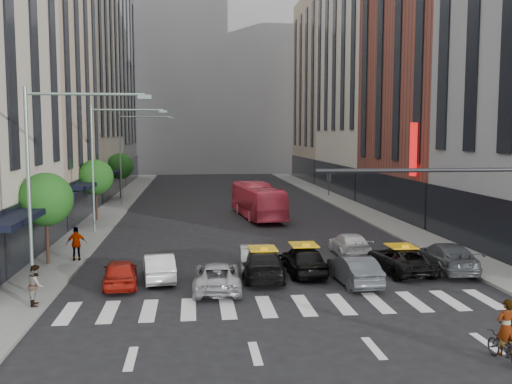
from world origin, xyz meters
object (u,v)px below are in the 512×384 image
object	(u,v)px
streetlamp_far	(130,147)
pedestrian_near	(36,285)
streetlamp_mid	(106,152)
pedestrian_far	(77,244)
taxi_center	(304,260)
bus	(258,201)
car_white_front	(159,267)
taxi_left	(263,264)
car_red	(120,273)
streetlamp_near	(51,163)
motorcycle	(505,348)

from	to	relation	value
streetlamp_far	pedestrian_near	xyz separation A→B (m)	(-0.36, -33.71, -4.92)
streetlamp_mid	pedestrian_far	size ratio (longest dim) A/B	4.77
taxi_center	bus	size ratio (longest dim) A/B	0.42
car_white_front	pedestrian_near	world-z (taller)	pedestrian_near
pedestrian_near	pedestrian_far	world-z (taller)	pedestrian_far
taxi_center	pedestrian_near	distance (m)	12.82
taxi_left	bus	bearing A→B (deg)	-93.18
car_white_front	bus	bearing A→B (deg)	-116.48
car_red	pedestrian_far	world-z (taller)	pedestrian_far
streetlamp_near	car_red	bearing A→B (deg)	27.31
bus	pedestrian_near	size ratio (longest dim) A/B	6.34
streetlamp_near	bus	size ratio (longest dim) A/B	0.85
taxi_center	pedestrian_near	size ratio (longest dim) A/B	2.65
motorcycle	bus	bearing A→B (deg)	-88.59
streetlamp_far	bus	bearing A→B (deg)	-39.26
car_red	streetlamp_near	bearing A→B (deg)	21.87
motorcycle	pedestrian_far	size ratio (longest dim) A/B	0.95
streetlamp_near	taxi_center	distance (m)	13.04
streetlamp_near	motorcycle	xyz separation A→B (m)	(15.74, -9.13, -5.43)
pedestrian_near	taxi_left	bearing A→B (deg)	-77.34
streetlamp_mid	car_red	bearing A→B (deg)	-79.76
car_white_front	motorcycle	world-z (taller)	car_white_front
streetlamp_far	motorcycle	world-z (taller)	streetlamp_far
streetlamp_near	pedestrian_near	world-z (taller)	streetlamp_near
streetlamp_near	pedestrian_far	world-z (taller)	streetlamp_near
taxi_left	pedestrian_near	distance (m)	10.60
streetlamp_far	car_red	distance (m)	31.19
streetlamp_far	taxi_left	bearing A→B (deg)	-72.33
taxi_center	pedestrian_near	xyz separation A→B (m)	(-12.02, -4.45, 0.23)
car_red	car_white_front	size ratio (longest dim) A/B	0.95
car_white_front	pedestrian_far	bearing A→B (deg)	-48.68
bus	pedestrian_far	world-z (taller)	bus
taxi_left	taxi_center	world-z (taller)	taxi_center
streetlamp_near	pedestrian_near	bearing A→B (deg)	-101.80
streetlamp_far	taxi_left	xyz separation A→B (m)	(9.49, -29.80, -5.17)
streetlamp_far	pedestrian_far	bearing A→B (deg)	-90.80
car_white_front	taxi_center	size ratio (longest dim) A/B	0.91
streetlamp_far	motorcycle	bearing A→B (deg)	-69.05
taxi_left	bus	distance (m)	20.46
pedestrian_near	car_white_front	bearing A→B (deg)	-58.13
car_red	motorcycle	xyz separation A→B (m)	(13.10, -10.49, -0.19)
motorcycle	streetlamp_far	bearing A→B (deg)	-75.13
streetlamp_mid	taxi_center	world-z (taller)	streetlamp_mid
bus	car_red	bearing A→B (deg)	60.37
motorcycle	pedestrian_near	bearing A→B (deg)	-30.82
motorcycle	streetlamp_near	bearing A→B (deg)	-36.18
bus	pedestrian_far	xyz separation A→B (m)	(-11.94, -15.91, -0.39)
car_white_front	bus	distance (m)	21.42
streetlamp_near	taxi_center	size ratio (longest dim) A/B	2.03
streetlamp_far	pedestrian_far	xyz separation A→B (m)	(-0.36, -25.38, -4.81)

